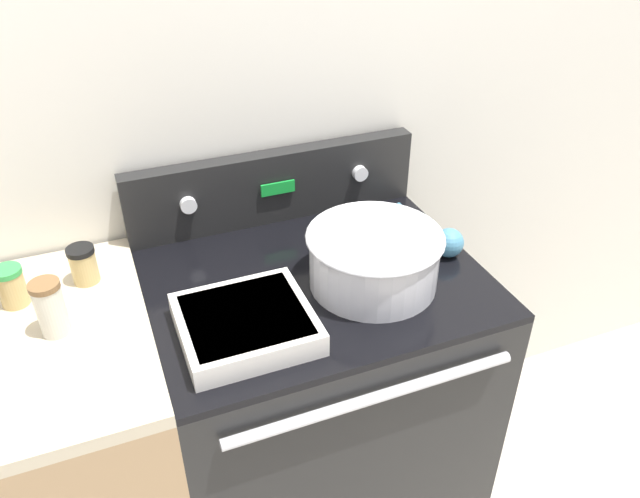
{
  "coord_description": "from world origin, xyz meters",
  "views": [
    {
      "loc": [
        -0.43,
        -0.78,
        1.76
      ],
      "look_at": [
        0.02,
        0.33,
        0.97
      ],
      "focal_mm": 35.0,
      "sensor_mm": 36.0,
      "label": 1
    }
  ],
  "objects_px": {
    "mixing_bowl": "(374,256)",
    "spice_jar_green_cap": "(11,286)",
    "spice_jar_black_cap": "(83,264)",
    "ladle": "(445,241)",
    "spice_jar_brown_cap": "(50,308)",
    "casserole_dish": "(246,323)"
  },
  "relations": [
    {
      "from": "mixing_bowl",
      "to": "spice_jar_green_cap",
      "type": "xyz_separation_m",
      "value": [
        -0.75,
        0.2,
        -0.02
      ]
    },
    {
      "from": "spice_jar_black_cap",
      "to": "spice_jar_green_cap",
      "type": "relative_size",
      "value": 0.97
    },
    {
      "from": "spice_jar_black_cap",
      "to": "ladle",
      "type": "bearing_deg",
      "value": -12.62
    },
    {
      "from": "spice_jar_brown_cap",
      "to": "spice_jar_green_cap",
      "type": "relative_size",
      "value": 1.35
    },
    {
      "from": "casserole_dish",
      "to": "spice_jar_green_cap",
      "type": "xyz_separation_m",
      "value": [
        -0.44,
        0.27,
        0.03
      ]
    },
    {
      "from": "mixing_bowl",
      "to": "casserole_dish",
      "type": "distance_m",
      "value": 0.33
    },
    {
      "from": "casserole_dish",
      "to": "spice_jar_brown_cap",
      "type": "relative_size",
      "value": 2.17
    },
    {
      "from": "mixing_bowl",
      "to": "spice_jar_green_cap",
      "type": "height_order",
      "value": "mixing_bowl"
    },
    {
      "from": "spice_jar_black_cap",
      "to": "spice_jar_brown_cap",
      "type": "xyz_separation_m",
      "value": [
        -0.07,
        -0.16,
        0.02
      ]
    },
    {
      "from": "ladle",
      "to": "spice_jar_black_cap",
      "type": "height_order",
      "value": "spice_jar_black_cap"
    },
    {
      "from": "mixing_bowl",
      "to": "spice_jar_brown_cap",
      "type": "relative_size",
      "value": 2.5
    },
    {
      "from": "ladle",
      "to": "spice_jar_black_cap",
      "type": "relative_size",
      "value": 3.31
    },
    {
      "from": "casserole_dish",
      "to": "ladle",
      "type": "distance_m",
      "value": 0.55
    },
    {
      "from": "ladle",
      "to": "spice_jar_brown_cap",
      "type": "height_order",
      "value": "spice_jar_brown_cap"
    },
    {
      "from": "casserole_dish",
      "to": "spice_jar_brown_cap",
      "type": "distance_m",
      "value": 0.39
    },
    {
      "from": "casserole_dish",
      "to": "spice_jar_black_cap",
      "type": "xyz_separation_m",
      "value": [
        -0.29,
        0.3,
        0.03
      ]
    },
    {
      "from": "mixing_bowl",
      "to": "spice_jar_green_cap",
      "type": "bearing_deg",
      "value": 164.77
    },
    {
      "from": "mixing_bowl",
      "to": "spice_jar_black_cap",
      "type": "distance_m",
      "value": 0.65
    },
    {
      "from": "ladle",
      "to": "mixing_bowl",
      "type": "bearing_deg",
      "value": -167.23
    },
    {
      "from": "spice_jar_black_cap",
      "to": "spice_jar_green_cap",
      "type": "distance_m",
      "value": 0.15
    },
    {
      "from": "spice_jar_brown_cap",
      "to": "spice_jar_black_cap",
      "type": "bearing_deg",
      "value": 65.97
    },
    {
      "from": "casserole_dish",
      "to": "ladle",
      "type": "height_order",
      "value": "ladle"
    }
  ]
}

